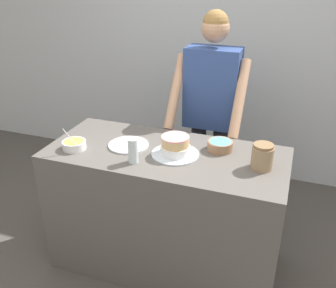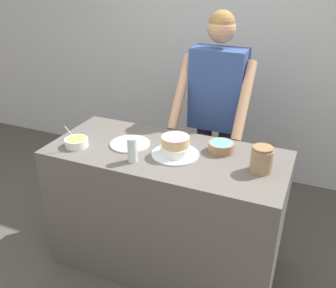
{
  "view_description": "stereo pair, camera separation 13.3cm",
  "coord_description": "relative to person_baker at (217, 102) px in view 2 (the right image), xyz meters",
  "views": [
    {
      "loc": [
        0.75,
        -1.69,
        2.04
      ],
      "look_at": [
        0.03,
        0.32,
        1.01
      ],
      "focal_mm": 40.0,
      "sensor_mm": 36.0,
      "label": 1
    },
    {
      "loc": [
        0.87,
        -1.64,
        2.04
      ],
      "look_at": [
        0.03,
        0.32,
        1.01
      ],
      "focal_mm": 40.0,
      "sensor_mm": 36.0,
      "label": 2
    }
  ],
  "objects": [
    {
      "name": "counter",
      "position": [
        -0.12,
        -0.73,
        -0.58
      ],
      "size": [
        1.58,
        0.7,
        0.93
      ],
      "color": "#5B5651",
      "rests_on": "ground_plane"
    },
    {
      "name": "person_baker",
      "position": [
        0.0,
        0.0,
        0.0
      ],
      "size": [
        0.57,
        0.49,
        1.74
      ],
      "color": "#2D2D38",
      "rests_on": "ground_plane"
    },
    {
      "name": "frosting_bowl_yellow",
      "position": [
        -0.7,
        -0.9,
        -0.09
      ],
      "size": [
        0.15,
        0.15,
        0.17
      ],
      "color": "white",
      "rests_on": "counter"
    },
    {
      "name": "cake",
      "position": [
        -0.05,
        -0.75,
        -0.06
      ],
      "size": [
        0.31,
        0.31,
        0.13
      ],
      "color": "silver",
      "rests_on": "counter"
    },
    {
      "name": "wall_back",
      "position": [
        -0.12,
        0.84,
        0.25
      ],
      "size": [
        10.0,
        0.05,
        2.6
      ],
      "color": "silver",
      "rests_on": "ground_plane"
    },
    {
      "name": "ceramic_plate",
      "position": [
        -0.39,
        -0.73,
        -0.11
      ],
      "size": [
        0.27,
        0.27,
        0.01
      ],
      "color": "silver",
      "rests_on": "counter"
    },
    {
      "name": "frosting_bowl_blue",
      "position": [
        0.21,
        -0.59,
        -0.09
      ],
      "size": [
        0.17,
        0.17,
        0.06
      ],
      "color": "#936B4C",
      "rests_on": "counter"
    },
    {
      "name": "stoneware_jar",
      "position": [
        0.5,
        -0.74,
        -0.04
      ],
      "size": [
        0.13,
        0.13,
        0.16
      ],
      "color": "#9E7F5B",
      "rests_on": "counter"
    },
    {
      "name": "drinking_glass",
      "position": [
        -0.26,
        -0.93,
        -0.04
      ],
      "size": [
        0.06,
        0.06,
        0.16
      ],
      "color": "silver",
      "rests_on": "counter"
    }
  ]
}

